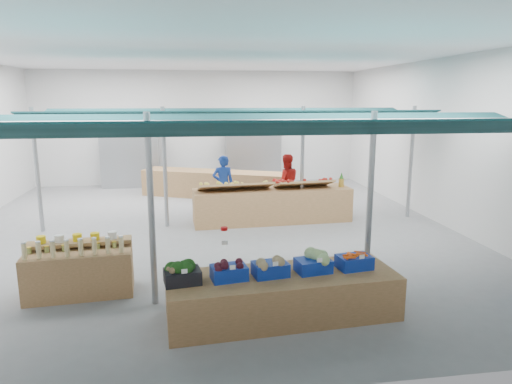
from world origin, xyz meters
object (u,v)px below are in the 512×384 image
bottle_shelf (80,269)px  veg_counter (282,295)px  vendor_left (223,184)px  vendor_right (286,183)px  fruit_counter (272,205)px

bottle_shelf → veg_counter: bottle_shelf is taller
bottle_shelf → vendor_left: 5.80m
veg_counter → vendor_right: 6.55m
vendor_left → fruit_counter: bearing=134.7°
bottle_shelf → vendor_right: bearing=43.1°
fruit_counter → vendor_left: bearing=134.7°
vendor_left → bottle_shelf: bearing=58.6°
veg_counter → vendor_right: vendor_right is taller
vendor_left → vendor_right: (1.80, 0.00, 0.00)m
veg_counter → vendor_left: bearing=89.0°
vendor_left → vendor_right: bearing=177.3°
veg_counter → bottle_shelf: bearing=153.2°
vendor_left → vendor_right: same height
vendor_left → vendor_right: size_ratio=1.00×
fruit_counter → vendor_right: 1.31m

